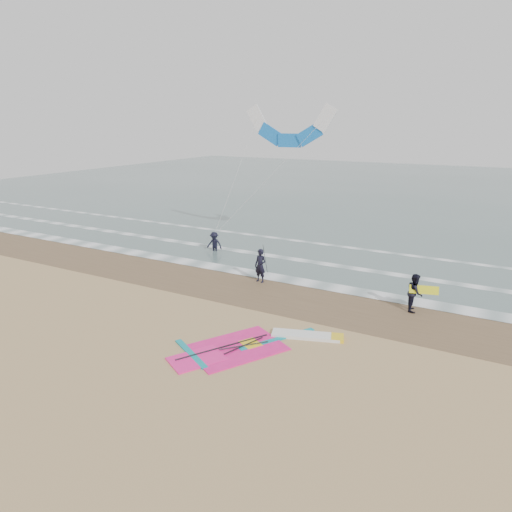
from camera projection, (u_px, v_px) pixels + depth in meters
The scene contains 11 objects.
ground at pixel (227, 344), 18.39m from camera, with size 120.00×120.00×0.00m, color tan.
sea_water at pixel (425, 191), 58.80m from camera, with size 120.00×80.00×0.02m, color #47605E.
wet_sand_band at pixel (289, 296), 23.44m from camera, with size 120.00×5.00×0.01m, color brown.
foam_waterline at pixel (320, 271), 27.17m from camera, with size 120.00×9.15×0.02m.
windsurf_rig at pixel (256, 345), 18.20m from camera, with size 6.09×5.76×0.15m.
person_standing at pixel (260, 266), 25.21m from camera, with size 0.69×0.45×1.90m, color black.
person_walking at pixel (415, 293), 21.37m from camera, with size 0.88×0.69×1.81m, color black.
person_wading at pixel (214, 239), 31.24m from camera, with size 1.11×0.64×1.72m, color black.
held_pole at pixel (265, 259), 24.94m from camera, with size 0.17×0.86×1.82m.
carried_kiteboard at pixel (424, 290), 21.04m from camera, with size 1.30×0.51×0.39m.
surf_kite at pixel (289, 130), 30.88m from camera, with size 7.02×4.13×8.64m.
Camera 1 is at (9.01, -14.04, 8.60)m, focal length 32.00 mm.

